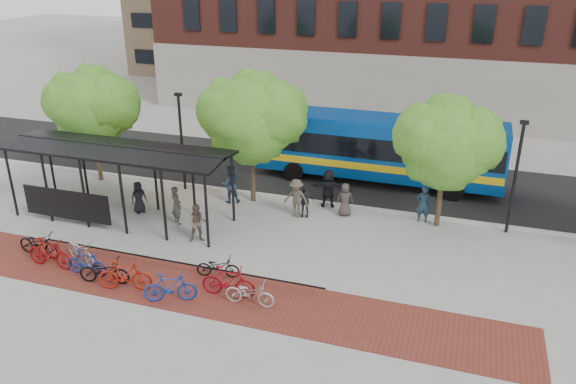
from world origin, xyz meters
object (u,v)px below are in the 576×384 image
(tree_a, at_px, (93,104))
(pedestrian_1, at_px, (176,205))
(pedestrian_0, at_px, (139,197))
(bike_0, at_px, (39,244))
(bike_9, at_px, (228,282))
(bike_4, at_px, (104,271))
(bike_2, at_px, (81,251))
(pedestrian_7, at_px, (423,204))
(lamp_post_right, at_px, (516,175))
(pedestrian_6, at_px, (345,200))
(bike_10, at_px, (250,293))
(bus, at_px, (377,145))
(bike_3, at_px, (87,263))
(bike_5, at_px, (125,275))
(bike_8, at_px, (218,267))
(lamp_post_left, at_px, (181,139))
(pedestrian_2, at_px, (230,184))
(tree_b, at_px, (253,114))
(tree_c, at_px, (448,141))
(bike_7, at_px, (170,287))
(pedestrian_4, at_px, (305,201))
(bike_1, at_px, (50,253))
(bus_shelter, at_px, (115,157))
(pedestrian_3, at_px, (296,198))
(pedestrian_5, at_px, (328,188))
(pedestrian_8, at_px, (198,223))

(tree_a, height_order, pedestrian_1, tree_a)
(pedestrian_0, bearing_deg, bike_0, -162.31)
(pedestrian_1, bearing_deg, bike_9, 169.46)
(bike_4, relative_size, pedestrian_0, 1.25)
(bike_2, relative_size, pedestrian_7, 1.07)
(lamp_post_right, relative_size, pedestrian_6, 3.16)
(bike_9, bearing_deg, bike_10, -111.14)
(pedestrian_1, distance_m, pedestrian_6, 7.82)
(lamp_post_right, height_order, bike_2, lamp_post_right)
(bus, distance_m, bike_3, 15.98)
(bike_9, distance_m, pedestrian_7, 10.39)
(bike_5, xyz_separation_m, bike_8, (2.85, 1.90, -0.17))
(pedestrian_1, bearing_deg, bike_3, 112.91)
(lamp_post_left, bearing_deg, bike_4, -80.53)
(pedestrian_6, bearing_deg, lamp_post_right, 168.15)
(pedestrian_2, bearing_deg, tree_b, 179.69)
(bike_2, relative_size, pedestrian_6, 1.18)
(tree_c, relative_size, lamp_post_left, 1.16)
(bike_7, bearing_deg, bike_8, -46.11)
(tree_b, distance_m, lamp_post_left, 4.45)
(bike_0, relative_size, pedestrian_0, 1.31)
(tree_c, xyz_separation_m, pedestrian_0, (-13.76, -3.05, -3.28))
(bike_8, height_order, pedestrian_4, pedestrian_4)
(lamp_post_right, height_order, pedestrian_7, lamp_post_right)
(bike_1, distance_m, bike_3, 1.74)
(bus_shelter, bearing_deg, bike_8, -27.57)
(lamp_post_left, relative_size, pedestrian_1, 2.79)
(pedestrian_3, xyz_separation_m, pedestrian_4, (0.36, 0.17, -0.17))
(bike_1, height_order, bike_4, bike_1)
(bike_9, bearing_deg, lamp_post_left, 30.95)
(bike_4, distance_m, bike_5, 1.02)
(bike_10, xyz_separation_m, pedestrian_1, (-5.60, 5.01, 0.44))
(pedestrian_4, height_order, pedestrian_5, pedestrian_5)
(bus_shelter, relative_size, pedestrian_8, 6.19)
(bike_9, bearing_deg, pedestrian_7, -40.60)
(pedestrian_7, bearing_deg, pedestrian_2, -5.69)
(bike_2, height_order, pedestrian_4, pedestrian_4)
(pedestrian_2, height_order, pedestrian_8, pedestrian_2)
(pedestrian_1, bearing_deg, lamp_post_right, -130.09)
(bike_3, height_order, bike_8, bike_3)
(pedestrian_0, bearing_deg, bike_5, -116.94)
(bike_9, height_order, pedestrian_5, pedestrian_5)
(pedestrian_2, bearing_deg, bike_5, 59.13)
(bike_4, bearing_deg, pedestrian_2, -21.26)
(pedestrian_6, xyz_separation_m, pedestrian_7, (3.56, 0.46, 0.08))
(bike_10, distance_m, pedestrian_2, 9.09)
(bike_0, distance_m, bike_3, 2.89)
(bus_shelter, height_order, bike_5, bus_shelter)
(bike_8, relative_size, pedestrian_1, 0.91)
(bike_3, distance_m, bike_4, 1.01)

